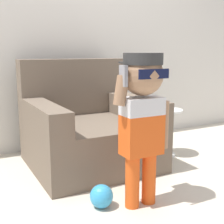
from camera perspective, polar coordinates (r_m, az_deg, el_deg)
The scene contains 6 objects.
ground_plane at distance 2.95m, azimuth 1.35°, elevation -9.69°, with size 10.00×10.00×0.00m, color beige.
wall_back at distance 3.54m, azimuth -5.58°, elevation 15.14°, with size 10.00×0.05×2.60m.
armchair at distance 2.93m, azimuth -4.46°, elevation -3.15°, with size 1.07×1.04×0.97m.
person_child at distance 2.04m, azimuth 5.58°, elevation 1.00°, with size 0.42×0.32×1.03m.
side_table at distance 3.18m, azimuth 9.83°, elevation -2.86°, with size 0.32×0.32×0.48m.
toy_ball at distance 2.19m, azimuth -1.94°, elevation -15.13°, with size 0.16×0.16×0.16m.
Camera 1 is at (-1.35, -2.41, 1.05)m, focal length 50.00 mm.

